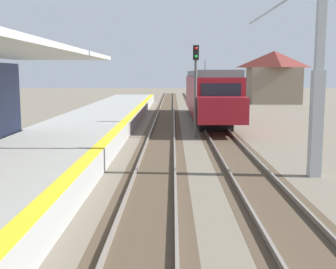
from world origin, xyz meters
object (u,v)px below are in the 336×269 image
approaching_train (209,93)px  catenary_pylon_far_side (310,75)px  distant_trackside_house (274,76)px  rail_signal_post (196,82)px

approaching_train → catenary_pylon_far_side: bearing=-84.0°
approaching_train → distant_trackside_house: (9.61, 19.87, 1.16)m
approaching_train → rail_signal_post: 9.39m
distant_trackside_house → catenary_pylon_far_side: bearing=-101.3°
rail_signal_post → catenary_pylon_far_side: size_ratio=0.69×
approaching_train → catenary_pylon_far_side: 18.62m
distant_trackside_house → approaching_train: bearing=-115.8°
approaching_train → rail_signal_post: (-1.49, -9.22, 1.02)m
rail_signal_post → distant_trackside_house: distant_trackside_house is taller
rail_signal_post → distant_trackside_house: size_ratio=0.79×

